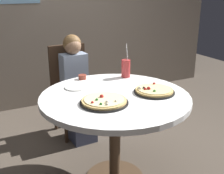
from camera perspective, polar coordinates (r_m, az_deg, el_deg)
name	(u,v)px	position (r m, az deg, el deg)	size (l,w,h in m)	color
dining_table	(115,108)	(2.23, 0.59, -4.15)	(1.14, 1.14, 0.75)	white
chair_wooden	(71,85)	(3.15, -8.12, 0.49)	(0.41, 0.41, 0.95)	#382619
diner_child	(77,94)	(3.01, -6.84, -1.32)	(0.26, 0.42, 1.08)	#3F4766
pizza_veggie	(104,101)	(2.04, -1.58, -2.82)	(0.35, 0.35, 0.05)	black
pizza_cheese	(154,91)	(2.26, 8.29, -0.72)	(0.32, 0.32, 0.05)	black
soda_cup	(126,68)	(2.62, 2.74, 3.69)	(0.08, 0.08, 0.31)	#B73333
sauce_bowl	(82,77)	(2.58, -5.85, 1.99)	(0.07, 0.07, 0.04)	brown
plate_small	(76,87)	(2.37, -7.14, -0.05)	(0.18, 0.18, 0.01)	white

